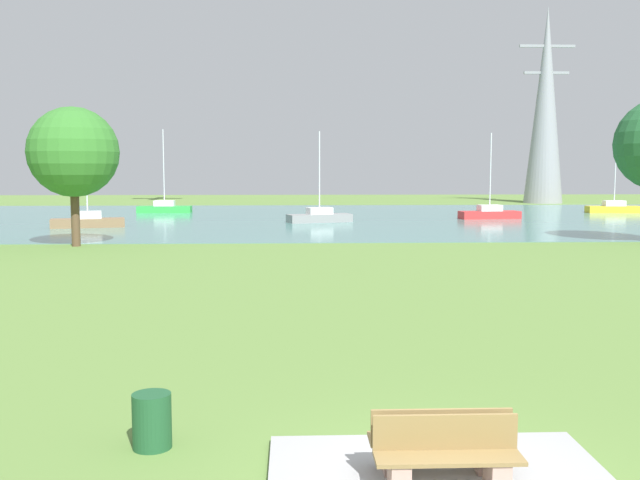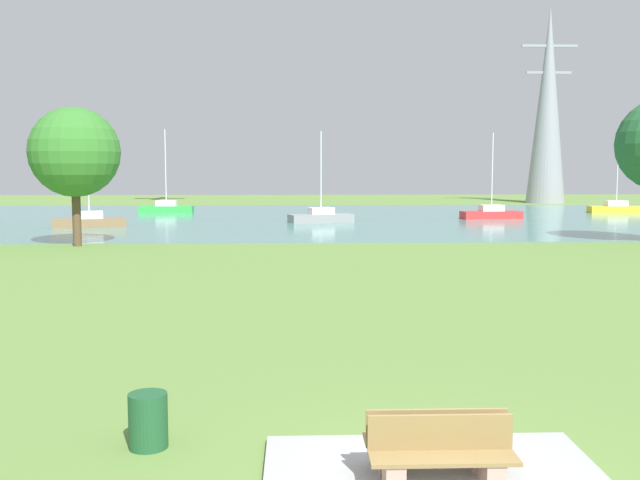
% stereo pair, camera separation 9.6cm
% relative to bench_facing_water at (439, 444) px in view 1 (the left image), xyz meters
% --- Properties ---
extents(ground_plane, '(160.00, 160.00, 0.00)m').
position_rel_bench_facing_water_xyz_m(ground_plane, '(0.00, 21.73, -0.47)').
color(ground_plane, olive).
extents(bench_facing_water, '(1.80, 0.48, 0.89)m').
position_rel_bench_facing_water_xyz_m(bench_facing_water, '(0.00, 0.00, 0.00)').
color(bench_facing_water, tan).
rests_on(bench_facing_water, concrete_pad).
extents(bench_facing_inland, '(1.80, 0.48, 0.89)m').
position_rel_bench_facing_water_xyz_m(bench_facing_inland, '(0.00, -0.54, 0.00)').
color(bench_facing_inland, tan).
rests_on(bench_facing_inland, concrete_pad).
extents(litter_bin, '(0.56, 0.56, 0.80)m').
position_rel_bench_facing_water_xyz_m(litter_bin, '(-3.91, 1.21, -0.07)').
color(litter_bin, '#1E512D').
rests_on(litter_bin, ground).
extents(water_surface, '(140.00, 40.00, 0.02)m').
position_rel_bench_facing_water_xyz_m(water_surface, '(0.00, 49.73, -0.46)').
color(water_surface, teal).
rests_on(water_surface, ground).
extents(sailboat_red, '(4.96, 2.13, 6.79)m').
position_rel_bench_facing_water_xyz_m(sailboat_red, '(13.91, 48.14, -0.01)').
color(sailboat_red, red).
rests_on(sailboat_red, water_surface).
extents(sailboat_yellow, '(4.89, 1.82, 6.03)m').
position_rel_bench_facing_water_xyz_m(sailboat_yellow, '(27.29, 55.39, -0.02)').
color(sailboat_yellow, yellow).
rests_on(sailboat_yellow, water_surface).
extents(sailboat_green, '(4.81, 1.53, 7.48)m').
position_rel_bench_facing_water_xyz_m(sailboat_green, '(-13.39, 56.96, -0.00)').
color(sailboat_green, green).
rests_on(sailboat_green, water_surface).
extents(sailboat_gray, '(5.03, 2.99, 6.72)m').
position_rel_bench_facing_water_xyz_m(sailboat_gray, '(0.18, 44.79, -0.01)').
color(sailboat_gray, gray).
rests_on(sailboat_gray, water_surface).
extents(sailboat_brown, '(5.02, 2.69, 6.70)m').
position_rel_bench_facing_water_xyz_m(sailboat_brown, '(-15.75, 40.67, -0.01)').
color(sailboat_brown, brown).
rests_on(sailboat_brown, water_surface).
extents(tree_east_far, '(4.61, 4.61, 7.15)m').
position_rel_bench_facing_water_xyz_m(tree_east_far, '(-13.04, 28.73, 4.36)').
color(tree_east_far, brown).
rests_on(tree_east_far, ground).
extents(electricity_pylon, '(6.40, 4.40, 22.41)m').
position_rel_bench_facing_water_xyz_m(electricity_pylon, '(27.37, 74.30, 10.75)').
color(electricity_pylon, gray).
rests_on(electricity_pylon, ground).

